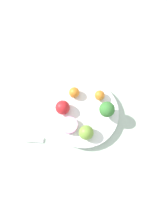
# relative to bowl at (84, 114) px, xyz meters

# --- Properties ---
(ground_plane) EXTENTS (6.00, 6.00, 0.00)m
(ground_plane) POSITION_rel_bowl_xyz_m (0.00, 0.00, -0.03)
(ground_plane) COLOR gray
(table_surface) EXTENTS (1.20, 1.20, 0.02)m
(table_surface) POSITION_rel_bowl_xyz_m (0.00, 0.00, -0.02)
(table_surface) COLOR #B2C6B2
(table_surface) RESTS_ON ground_plane
(bowl) EXTENTS (0.24, 0.24, 0.03)m
(bowl) POSITION_rel_bowl_xyz_m (0.00, 0.00, 0.00)
(bowl) COLOR white
(bowl) RESTS_ON table_surface
(broccoli) EXTENTS (0.05, 0.05, 0.07)m
(broccoli) POSITION_rel_bowl_xyz_m (0.07, 0.01, 0.05)
(broccoli) COLOR #99C17A
(broccoli) RESTS_ON bowl
(apple_red) EXTENTS (0.05, 0.05, 0.05)m
(apple_red) POSITION_rel_bowl_xyz_m (-0.07, 0.00, 0.04)
(apple_red) COLOR red
(apple_red) RESTS_ON bowl
(apple_green) EXTENTS (0.05, 0.05, 0.05)m
(apple_green) POSITION_rel_bowl_xyz_m (0.02, -0.07, 0.04)
(apple_green) COLOR olive
(apple_green) RESTS_ON bowl
(orange_front) EXTENTS (0.03, 0.03, 0.03)m
(orange_front) POSITION_rel_bowl_xyz_m (0.04, 0.06, 0.03)
(orange_front) COLOR orange
(orange_front) RESTS_ON bowl
(orange_back) EXTENTS (0.04, 0.04, 0.04)m
(orange_back) POSITION_rel_bowl_xyz_m (-0.04, 0.06, 0.03)
(orange_back) COLOR orange
(orange_back) RESTS_ON bowl
(small_cup) EXTENTS (0.06, 0.06, 0.02)m
(small_cup) POSITION_rel_bowl_xyz_m (-0.04, -0.05, 0.02)
(small_cup) COLOR #EA9EC6
(small_cup) RESTS_ON bowl
(spoon) EXTENTS (0.06, 0.02, 0.01)m
(spoon) POSITION_rel_bowl_xyz_m (-0.15, -0.11, -0.01)
(spoon) COLOR silver
(spoon) RESTS_ON table_surface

